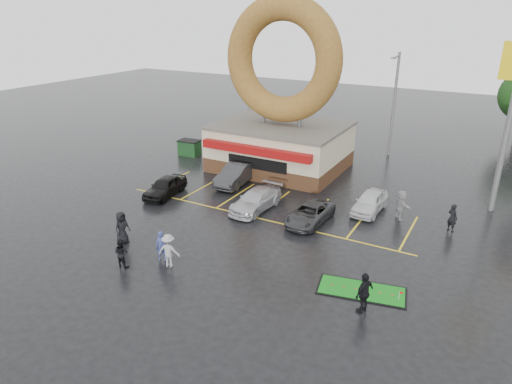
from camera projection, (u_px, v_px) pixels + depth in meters
The scene contains 18 objects.
ground at pixel (227, 239), 26.25m from camera, with size 120.00×120.00×0.00m, color black.
donut_shop at pixel (281, 115), 36.45m from camera, with size 10.20×8.70×13.50m.
streetlight_left at pixel (249, 91), 45.12m from camera, with size 0.40×2.21×9.00m.
streetlight_mid at pixel (394, 102), 39.60m from camera, with size 0.40×2.21×9.00m.
car_black at pixel (165, 187), 32.17m from camera, with size 1.60×3.99×1.36m, color black.
car_dgrey at pixel (237, 174), 34.33m from camera, with size 1.65×4.74×1.56m, color #2A2A2C.
car_silver at pixel (256, 200), 29.95m from camera, with size 1.84×4.53×1.32m, color #B7B7BC.
car_grey at pixel (310, 214), 28.15m from camera, with size 1.95×4.22×1.17m, color #323234.
car_white at pixel (370, 202), 29.63m from camera, with size 1.57×3.91×1.33m, color silver.
person_blue at pixel (162, 246), 23.81m from camera, with size 0.60×0.39×1.64m, color navy.
person_blackjkt at pixel (121, 253), 23.22m from camera, with size 0.76×0.59×1.56m, color black.
person_hoodie at pixel (169, 251), 23.21m from camera, with size 1.16×0.67×1.80m, color #99999B.
person_bystander at pixel (122, 228), 25.54m from camera, with size 0.93×0.60×1.90m, color black.
person_cameraman at pixel (364, 293), 19.65m from camera, with size 1.13×0.47×1.93m, color black.
person_walker_near at pixel (401, 205), 28.49m from camera, with size 1.78×0.57×1.91m, color #949497.
person_walker_far at pixel (452, 218), 26.94m from camera, with size 0.63×0.41×1.73m, color black.
dumpster at pixel (189, 148), 41.17m from camera, with size 1.80×1.20×1.30m, color #1A441E.
putting_green at pixel (362, 291), 21.42m from camera, with size 4.36×2.54×0.52m.
Camera 1 is at (12.86, -19.54, 12.34)m, focal length 32.00 mm.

